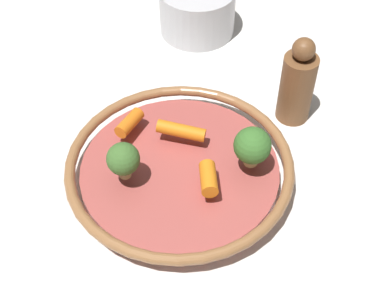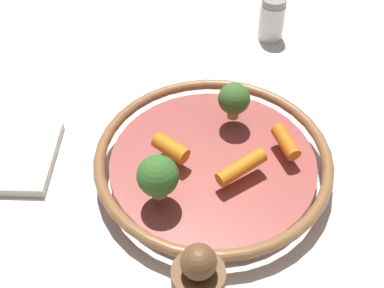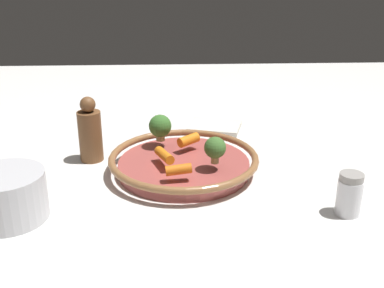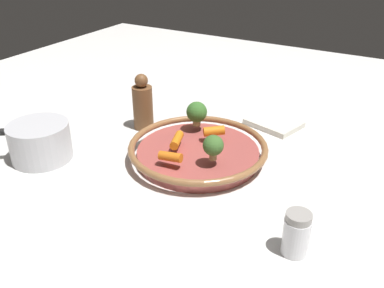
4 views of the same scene
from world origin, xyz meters
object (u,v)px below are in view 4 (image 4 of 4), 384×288
(broccoli_floret_edge, at_px, (213,146))
(broccoli_floret_mid, at_px, (197,112))
(baby_carrot_center, at_px, (177,140))
(serving_bowl, at_px, (198,151))
(saucepan, at_px, (39,142))
(pepper_mill, at_px, (143,105))
(baby_carrot_near_rim, at_px, (214,131))
(salt_shaker, at_px, (296,234))
(baby_carrot_left, at_px, (170,157))
(dish_towel, at_px, (274,123))

(broccoli_floret_edge, distance_m, broccoli_floret_mid, 0.17)
(baby_carrot_center, bearing_deg, serving_bowl, 31.60)
(saucepan, bearing_deg, pepper_mill, 66.60)
(baby_carrot_near_rim, height_order, saucepan, saucepan)
(serving_bowl, bearing_deg, pepper_mill, 160.20)
(baby_carrot_center, xyz_separation_m, saucepan, (-0.27, -0.15, -0.01))
(salt_shaker, bearing_deg, baby_carrot_near_rim, 138.73)
(baby_carrot_left, bearing_deg, pepper_mill, 138.70)
(baby_carrot_center, distance_m, broccoli_floret_edge, 0.10)
(serving_bowl, relative_size, saucepan, 1.57)
(broccoli_floret_mid, distance_m, salt_shaker, 0.42)
(baby_carrot_near_rim, bearing_deg, baby_carrot_center, -123.56)
(saucepan, bearing_deg, baby_carrot_near_rim, 35.31)
(saucepan, distance_m, dish_towel, 0.58)
(baby_carrot_center, height_order, baby_carrot_near_rim, baby_carrot_near_rim)
(broccoli_floret_mid, height_order, pepper_mill, pepper_mill)
(pepper_mill, relative_size, dish_towel, 1.12)
(broccoli_floret_mid, bearing_deg, baby_carrot_center, -84.80)
(baby_carrot_center, bearing_deg, baby_carrot_near_rim, 56.44)
(baby_carrot_left, height_order, pepper_mill, pepper_mill)
(serving_bowl, xyz_separation_m, broccoli_floret_mid, (-0.05, 0.08, 0.05))
(serving_bowl, xyz_separation_m, saucepan, (-0.31, -0.17, 0.02))
(broccoli_floret_edge, relative_size, pepper_mill, 0.38)
(baby_carrot_near_rim, distance_m, salt_shaker, 0.36)
(baby_carrot_near_rim, distance_m, dish_towel, 0.22)
(broccoli_floret_mid, xyz_separation_m, saucepan, (-0.26, -0.25, -0.03))
(broccoli_floret_mid, height_order, saucepan, broccoli_floret_mid)
(salt_shaker, height_order, pepper_mill, pepper_mill)
(salt_shaker, xyz_separation_m, pepper_mill, (-0.48, 0.26, 0.03))
(baby_carrot_left, distance_m, pepper_mill, 0.25)
(baby_carrot_near_rim, xyz_separation_m, broccoli_floret_edge, (0.05, -0.10, 0.02))
(baby_carrot_center, bearing_deg, dish_towel, 65.39)
(broccoli_floret_edge, distance_m, dish_towel, 0.30)
(broccoli_floret_mid, relative_size, saucepan, 0.30)
(broccoli_floret_mid, distance_m, saucepan, 0.36)
(saucepan, bearing_deg, baby_carrot_left, 14.98)
(baby_carrot_near_rim, relative_size, saucepan, 0.24)
(dish_towel, bearing_deg, pepper_mill, -148.13)
(baby_carrot_center, height_order, saucepan, saucepan)
(broccoli_floret_edge, height_order, broccoli_floret_mid, broccoli_floret_mid)
(baby_carrot_center, height_order, salt_shaker, salt_shaker)
(broccoli_floret_edge, height_order, salt_shaker, broccoli_floret_edge)
(baby_carrot_left, height_order, saucepan, saucepan)
(broccoli_floret_mid, bearing_deg, dish_towel, 51.37)
(baby_carrot_near_rim, height_order, baby_carrot_left, baby_carrot_near_rim)
(serving_bowl, height_order, salt_shaker, salt_shaker)
(broccoli_floret_edge, distance_m, pepper_mill, 0.29)
(serving_bowl, relative_size, pepper_mill, 2.15)
(broccoli_floret_edge, bearing_deg, salt_shaker, -32.08)
(broccoli_floret_mid, bearing_deg, serving_bowl, -58.74)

